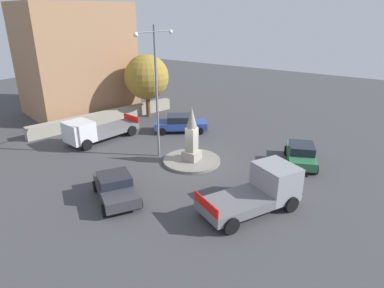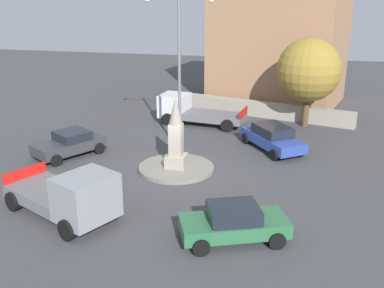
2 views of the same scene
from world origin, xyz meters
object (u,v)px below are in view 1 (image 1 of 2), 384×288
at_px(car_green_far_side, 301,154).
at_px(truck_grey_passing, 260,190).
at_px(tree_near_wall, 147,77).
at_px(streetlamp, 156,82).
at_px(car_blue_parked_left, 181,123).
at_px(corner_building, 76,59).
at_px(car_dark_grey_waiting, 116,187).
at_px(monument, 192,137).
at_px(truck_white_near_island, 94,131).

relative_size(car_green_far_side, truck_grey_passing, 0.77).
bearing_deg(car_green_far_side, tree_near_wall, 80.16).
bearing_deg(streetlamp, car_blue_parked_left, 18.55).
xyz_separation_m(truck_grey_passing, corner_building, (7.10, 22.63, 4.18)).
xyz_separation_m(car_green_far_side, car_blue_parked_left, (0.83, 10.53, 0.03)).
xyz_separation_m(car_dark_grey_waiting, car_blue_parked_left, (11.03, 3.45, 0.04)).
xyz_separation_m(monument, car_dark_grey_waiting, (-6.36, 0.79, -1.11)).
height_order(truck_grey_passing, corner_building, corner_building).
height_order(car_dark_grey_waiting, tree_near_wall, tree_near_wall).
relative_size(corner_building, tree_near_wall, 1.76).
bearing_deg(truck_grey_passing, truck_white_near_island, 83.30).
relative_size(monument, streetlamp, 0.42).
height_order(truck_grey_passing, truck_white_near_island, truck_grey_passing).
bearing_deg(streetlamp, corner_building, 71.30).
distance_m(car_dark_grey_waiting, truck_white_near_island, 9.32).
bearing_deg(tree_near_wall, truck_grey_passing, -121.00).
height_order(car_green_far_side, truck_grey_passing, truck_grey_passing).
bearing_deg(truck_white_near_island, streetlamp, -83.63).
relative_size(car_dark_grey_waiting, car_blue_parked_left, 0.93).
bearing_deg(monument, streetlamp, 99.63).
distance_m(truck_white_near_island, tree_near_wall, 8.26).
xyz_separation_m(car_dark_grey_waiting, truck_grey_passing, (3.55, -6.94, 0.32)).
bearing_deg(streetlamp, car_green_far_side, -64.14).
xyz_separation_m(car_blue_parked_left, truck_grey_passing, (-7.48, -10.39, 0.28)).
bearing_deg(corner_building, streetlamp, -108.70).
xyz_separation_m(monument, truck_white_near_island, (-1.09, 8.47, -0.89)).
relative_size(truck_grey_passing, truck_white_near_island, 0.93).
height_order(monument, corner_building, corner_building).
xyz_separation_m(corner_building, tree_near_wall, (2.28, -7.01, -1.39)).
bearing_deg(tree_near_wall, truck_white_near_island, -172.59).
bearing_deg(tree_near_wall, corner_building, 108.02).
xyz_separation_m(car_green_far_side, car_dark_grey_waiting, (-10.20, 7.07, -0.01)).
distance_m(streetlamp, corner_building, 14.73).
relative_size(car_green_far_side, truck_white_near_island, 0.71).
bearing_deg(car_dark_grey_waiting, truck_white_near_island, 55.54).
distance_m(streetlamp, car_dark_grey_waiting, 7.72).
bearing_deg(car_green_far_side, corner_building, 88.87).
bearing_deg(truck_white_near_island, tree_near_wall, 7.41).
relative_size(streetlamp, corner_building, 0.85).
height_order(car_dark_grey_waiting, truck_grey_passing, truck_grey_passing).
height_order(streetlamp, truck_grey_passing, streetlamp).
xyz_separation_m(truck_white_near_island, corner_building, (5.39, 8.01, 4.29)).
height_order(streetlamp, car_blue_parked_left, streetlamp).
distance_m(car_green_far_side, car_blue_parked_left, 10.56).
bearing_deg(truck_grey_passing, car_green_far_side, -1.14).
xyz_separation_m(monument, tree_near_wall, (6.58, 9.46, 2.01)).
relative_size(car_blue_parked_left, corner_building, 0.44).
distance_m(monument, car_dark_grey_waiting, 6.50).
height_order(car_green_far_side, car_dark_grey_waiting, car_green_far_side).
relative_size(car_green_far_side, corner_building, 0.42).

